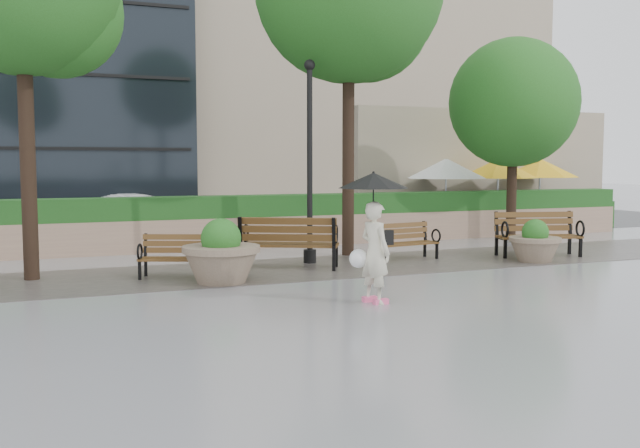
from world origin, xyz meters
name	(u,v)px	position (x,y,z in m)	size (l,w,h in m)	color
ground	(363,293)	(0.00, 0.00, 0.00)	(100.00, 100.00, 0.00)	gray
cobble_strip	(300,268)	(0.00, 3.00, 0.01)	(28.00, 3.20, 0.01)	#383330
hedge_wall	(245,222)	(0.00, 7.00, 0.66)	(24.00, 0.80, 1.35)	#A28268
cafe_wall	(485,168)	(9.50, 10.00, 2.00)	(10.00, 0.60, 4.00)	tan
cafe_hedge	(512,218)	(9.00, 7.80, 0.45)	(8.00, 0.50, 0.90)	#174517
asphalt_street	(209,233)	(0.00, 11.00, 0.00)	(40.00, 7.00, 0.00)	black
bldg_stone	(344,8)	(10.00, 23.00, 10.00)	(18.00, 10.00, 20.00)	tan
bench_1	(181,266)	(-2.54, 2.68, 0.25)	(1.64, 1.17, 0.83)	#573919
bench_2	(289,253)	(-0.21, 3.08, 0.32)	(2.15, 1.67, 1.08)	#573919
bench_3	(405,249)	(2.64, 3.28, 0.25)	(1.62, 0.83, 0.83)	#573919
bench_4	(538,243)	(5.83, 2.66, 0.31)	(2.04, 1.23, 1.03)	#573919
planter_left	(221,258)	(-1.96, 1.89, 0.47)	(1.42, 1.42, 1.19)	#7F6B56
planter_right	(535,245)	(5.17, 1.96, 0.37)	(1.13, 1.13, 0.95)	#7F6B56
lamppost	(310,174)	(0.48, 3.67, 1.95)	(0.28, 0.28, 4.40)	black
tree_2	(516,107)	(7.68, 5.99, 3.77)	(3.67, 3.61, 5.68)	black
patio_umb_white	(446,169)	(6.96, 8.44, 1.99)	(2.50, 2.50, 2.30)	black
patio_umb_yellow_a	(498,169)	(8.85, 8.35, 1.99)	(2.50, 2.50, 2.30)	black
patio_umb_yellow_b	(540,169)	(10.75, 8.63, 1.99)	(2.50, 2.50, 2.30)	black
car_right	(145,217)	(-2.12, 9.99, 0.65)	(1.37, 3.94, 1.30)	silver
pedestrian	(374,224)	(-0.20, -0.80, 1.24)	(1.11, 1.11, 2.04)	beige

